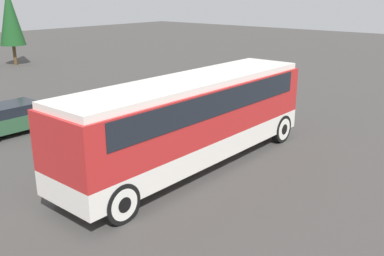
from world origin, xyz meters
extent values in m
plane|color=#423F3D|center=(0.00, 0.00, 0.00)|extent=(120.00, 120.00, 0.00)
cube|color=silver|center=(0.00, 0.00, 0.89)|extent=(11.00, 2.52, 0.77)
cube|color=red|center=(0.00, 0.00, 2.18)|extent=(11.00, 2.52, 1.81)
cube|color=black|center=(0.00, 0.00, 2.63)|extent=(9.68, 2.56, 0.81)
cube|color=silver|center=(0.00, 0.00, 3.20)|extent=(10.78, 2.32, 0.22)
cube|color=red|center=(5.35, 0.00, 1.92)|extent=(0.36, 2.42, 2.07)
cylinder|color=black|center=(4.55, -1.15, 0.59)|extent=(1.19, 0.28, 1.19)
cylinder|color=silver|center=(4.55, -1.15, 0.59)|extent=(0.93, 0.30, 0.93)
cylinder|color=black|center=(4.55, -1.15, 0.59)|extent=(0.45, 0.32, 0.45)
cylinder|color=black|center=(4.55, 1.15, 0.59)|extent=(1.19, 0.28, 1.19)
cylinder|color=silver|center=(4.55, 1.15, 0.59)|extent=(0.93, 0.30, 0.93)
cylinder|color=black|center=(4.55, 1.15, 0.59)|extent=(0.45, 0.32, 0.45)
cylinder|color=black|center=(-4.37, -1.15, 0.59)|extent=(1.19, 0.28, 1.19)
cylinder|color=silver|center=(-4.37, -1.15, 0.59)|extent=(0.93, 0.30, 0.93)
cylinder|color=black|center=(-4.37, -1.15, 0.59)|extent=(0.45, 0.32, 0.45)
cylinder|color=black|center=(-4.37, 1.15, 0.59)|extent=(1.19, 0.28, 1.19)
cylinder|color=silver|center=(-4.37, 1.15, 0.59)|extent=(0.93, 0.30, 0.93)
cylinder|color=black|center=(-4.37, 1.15, 0.59)|extent=(0.45, 0.32, 0.45)
cube|color=#2D5638|center=(-2.07, 8.87, 0.58)|extent=(4.23, 1.81, 0.64)
cube|color=black|center=(-2.24, 8.87, 1.13)|extent=(2.20, 1.63, 0.45)
cylinder|color=black|center=(-0.44, 8.06, 0.35)|extent=(0.70, 0.22, 0.70)
cylinder|color=black|center=(-0.44, 8.06, 0.35)|extent=(0.26, 0.26, 0.26)
cylinder|color=black|center=(-0.44, 9.69, 0.35)|extent=(0.70, 0.22, 0.70)
cylinder|color=black|center=(-0.44, 9.69, 0.35)|extent=(0.26, 0.26, 0.26)
cube|color=silver|center=(4.89, 5.57, 0.55)|extent=(4.47, 1.85, 0.60)
cube|color=black|center=(4.71, 5.57, 1.10)|extent=(2.32, 1.67, 0.50)
cylinder|color=black|center=(6.66, 4.74, 0.33)|extent=(0.66, 0.22, 0.66)
cylinder|color=black|center=(6.66, 4.74, 0.33)|extent=(0.25, 0.26, 0.25)
cylinder|color=black|center=(6.66, 6.41, 0.33)|extent=(0.66, 0.22, 0.66)
cylinder|color=black|center=(6.66, 6.41, 0.33)|extent=(0.25, 0.26, 0.25)
cylinder|color=black|center=(3.11, 4.74, 0.33)|extent=(0.66, 0.22, 0.66)
cylinder|color=black|center=(3.11, 4.74, 0.33)|extent=(0.25, 0.26, 0.25)
cylinder|color=black|center=(3.11, 6.41, 0.33)|extent=(0.66, 0.22, 0.66)
cylinder|color=black|center=(3.11, 6.41, 0.33)|extent=(0.25, 0.26, 0.25)
cylinder|color=brown|center=(7.54, 27.04, 0.87)|extent=(0.28, 0.28, 1.75)
cone|color=#19471E|center=(7.54, 27.04, 4.20)|extent=(2.16, 2.16, 4.90)
camera|label=1|loc=(-11.18, -9.53, 6.15)|focal=40.00mm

